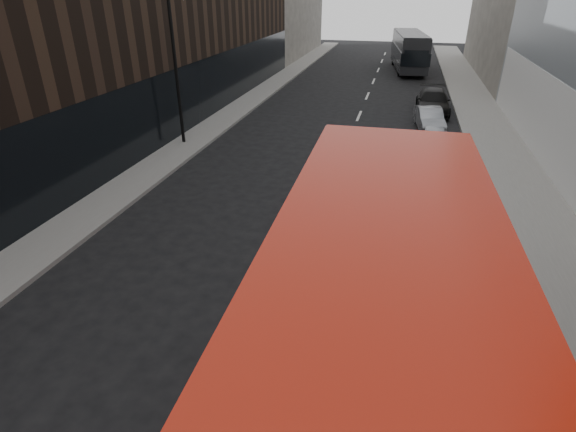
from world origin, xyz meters
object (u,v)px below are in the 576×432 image
Objects in this scene: car_b at (429,119)px; car_a at (383,174)px; car_c at (433,102)px; grey_bus at (409,50)px; street_lamp at (177,61)px.

car_a is at bearing -110.34° from car_b.
car_c reaches higher than car_a.
car_c is at bearing -90.50° from grey_bus.
car_c reaches higher than car_b.
street_lamp is 28.72m from grey_bus.
car_a is (10.33, -3.47, -3.49)m from street_lamp.
street_lamp reaches higher than car_a.
car_a is (-0.63, -29.92, -1.16)m from grey_bus.
car_b is at bearing -95.16° from car_c.
grey_bus is 2.91× the size of car_b.
car_b is 3.94m from car_c.
grey_bus is at bearing 86.08° from car_b.
car_c is (12.71, 9.89, -3.45)m from street_lamp.
street_lamp reaches higher than grey_bus.
street_lamp is 1.87× the size of car_b.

